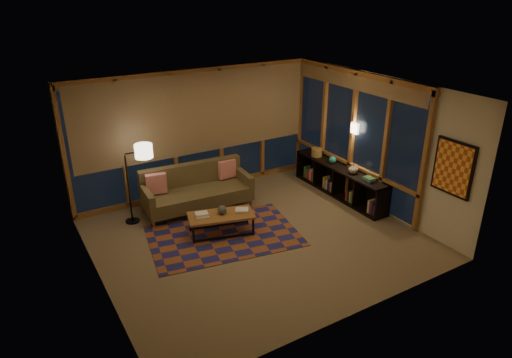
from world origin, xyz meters
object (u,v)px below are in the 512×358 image
coffee_table (221,224)px  bookshelf (339,181)px  floor_lamp (128,185)px  sofa (197,189)px

coffee_table → bookshelf: bearing=19.3°
coffee_table → floor_lamp: floor_lamp is taller
sofa → floor_lamp: 1.37m
floor_lamp → bookshelf: floor_lamp is taller
floor_lamp → bookshelf: (4.25, -1.12, -0.44)m
bookshelf → coffee_table: bearing=-176.2°
sofa → coffee_table: sofa is taller
sofa → bookshelf: (2.92, -0.95, -0.11)m
coffee_table → bookshelf: bookshelf is taller
coffee_table → bookshelf: (2.97, 0.19, 0.13)m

